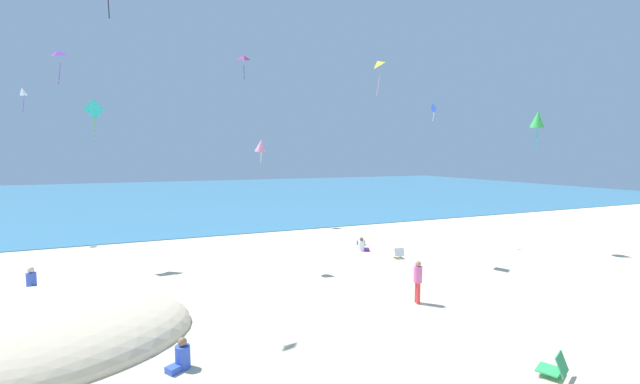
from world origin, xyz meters
The scene contains 18 objects.
ground_plane centered at (0.00, 10.00, 0.00)m, with size 120.00×120.00×0.00m, color beige.
ocean_water centered at (0.00, 49.42, 0.03)m, with size 120.00×60.00×0.05m, color teal.
dune_mound centered at (-10.92, 5.85, 0.00)m, with size 10.04×7.03×2.62m, color beige.
beach_chair_near_camera centered at (4.78, 9.76, 0.26)m, with size 0.64×0.74×0.58m.
beach_chair_mid_beach centered at (1.74, -1.39, 0.26)m, with size 0.79×0.81×0.61m.
cooler_box centered at (4.62, 13.40, 0.15)m, with size 0.53×0.46×0.30m.
person_0 centered at (-10.80, 8.59, 0.90)m, with size 0.41×0.41×1.56m.
person_1 centered at (-6.47, 2.60, 0.29)m, with size 0.71×0.62×0.79m.
person_2 centered at (3.91, 11.99, 0.28)m, with size 0.68×0.50×0.77m.
person_3 centered at (1.76, 4.04, 0.90)m, with size 0.38×0.38×1.56m.
kite_white centered at (-13.77, 23.05, 9.23)m, with size 0.63×0.62×1.57m.
kite_magenta centered at (0.31, 24.38, 12.81)m, with size 0.82×0.64×1.90m.
kite_teal centered at (-9.22, 14.89, 7.48)m, with size 0.93×0.33×1.89m.
kite_yellow centered at (3.81, 10.42, 9.88)m, with size 0.70×0.82×1.83m.
kite_blue centered at (8.87, 12.34, 8.06)m, with size 0.18×0.56×1.02m.
kite_green centered at (12.95, 8.54, 7.30)m, with size 1.14×1.16×2.04m.
kite_purple centered at (-10.74, 15.88, 10.22)m, with size 0.82×0.76×1.67m.
kite_pink centered at (-2.13, 10.81, 5.77)m, with size 0.75×0.72×1.13m.
Camera 1 is at (-7.20, -7.88, 5.34)m, focal length 23.21 mm.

